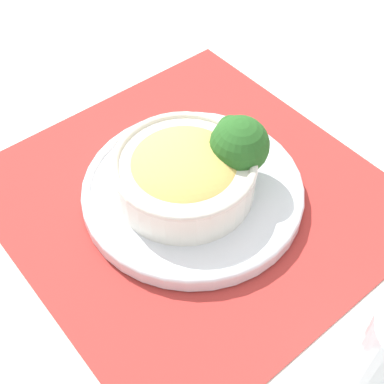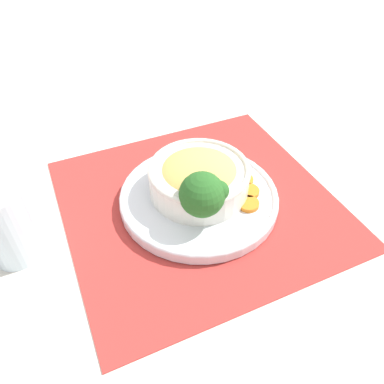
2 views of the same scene
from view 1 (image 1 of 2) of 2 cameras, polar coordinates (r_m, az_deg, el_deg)
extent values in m
plane|color=beige|center=(0.68, 0.09, -0.60)|extent=(4.00, 4.00, 0.00)
cube|color=#B2332D|center=(0.68, 0.09, -0.49)|extent=(0.49, 0.47, 0.00)
cylinder|color=silver|center=(0.67, 0.09, 0.05)|extent=(0.28, 0.28, 0.02)
torus|color=silver|center=(0.67, 0.09, 0.50)|extent=(0.28, 0.28, 0.01)
cylinder|color=silver|center=(0.65, -0.84, 1.71)|extent=(0.17, 0.17, 0.05)
torus|color=silver|center=(0.63, -0.87, 3.20)|extent=(0.17, 0.17, 0.01)
ellipsoid|color=#E0B75B|center=(0.64, -0.85, 2.45)|extent=(0.14, 0.14, 0.05)
cylinder|color=#759E51|center=(0.67, 4.83, 2.48)|extent=(0.03, 0.03, 0.03)
sphere|color=#286023|center=(0.64, 5.07, 4.97)|extent=(0.07, 0.07, 0.07)
sphere|color=#286023|center=(0.65, 4.38, 6.60)|extent=(0.03, 0.03, 0.03)
sphere|color=#286023|center=(0.63, 5.83, 4.02)|extent=(0.03, 0.03, 0.03)
cylinder|color=orange|center=(0.72, 0.42, 5.95)|extent=(0.04, 0.04, 0.01)
cylinder|color=orange|center=(0.72, -2.06, 5.72)|extent=(0.04, 0.04, 0.01)
cylinder|color=orange|center=(0.71, -4.31, 4.89)|extent=(0.04, 0.04, 0.01)
camera|label=2|loc=(0.72, 49.36, 32.08)|focal=35.00mm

